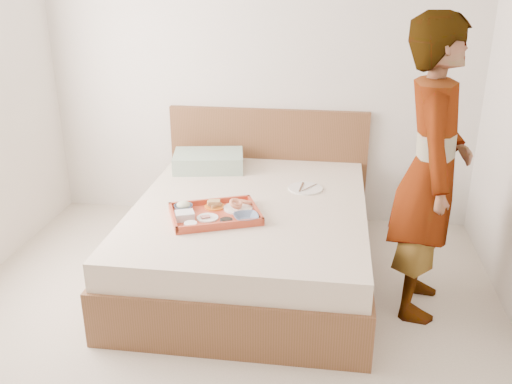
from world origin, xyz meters
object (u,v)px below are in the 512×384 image
object	(u,v)px
dinner_plate	(305,188)
person	(431,172)
bed	(251,237)
tray	(215,214)

from	to	relation	value
dinner_plate	person	size ratio (longest dim) A/B	0.14
bed	tray	bearing A→B (deg)	-125.03
tray	dinner_plate	size ratio (longest dim) A/B	2.22
bed	dinner_plate	size ratio (longest dim) A/B	8.03
dinner_plate	tray	bearing A→B (deg)	-133.66
person	tray	bearing A→B (deg)	97.75
dinner_plate	bed	bearing A→B (deg)	-139.84
bed	tray	world-z (taller)	tray
tray	person	world-z (taller)	person
tray	bed	bearing A→B (deg)	32.76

